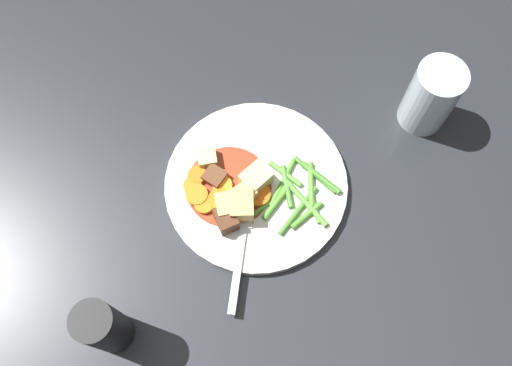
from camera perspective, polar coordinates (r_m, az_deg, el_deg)
ground_plane at (r=0.77m, az=0.00°, el=-0.39°), size 3.00×3.00×0.00m
dinner_plate at (r=0.76m, az=0.00°, el=-0.20°), size 0.25×0.25×0.01m
stew_sauce at (r=0.75m, az=-2.86°, el=-0.32°), size 0.12×0.12×0.00m
carrot_slice_0 at (r=0.75m, az=-6.61°, el=-0.33°), size 0.03×0.03×0.01m
carrot_slice_1 at (r=0.75m, az=-6.17°, el=-1.29°), size 0.03×0.03×0.01m
carrot_slice_2 at (r=0.74m, az=-3.81°, el=-1.77°), size 0.03×0.03×0.01m
carrot_slice_3 at (r=0.74m, az=0.49°, el=-1.19°), size 0.05×0.05×0.01m
carrot_slice_4 at (r=0.76m, az=-6.12°, el=0.78°), size 0.03×0.03×0.01m
carrot_slice_5 at (r=0.74m, az=-5.39°, el=-2.26°), size 0.03×0.03×0.01m
carrot_slice_6 at (r=0.75m, az=-3.49°, el=-0.46°), size 0.04×0.04×0.01m
potato_chunk_0 at (r=0.73m, az=-3.09°, el=-2.42°), size 0.03×0.03×0.03m
potato_chunk_1 at (r=0.74m, az=0.19°, el=0.51°), size 0.05×0.05×0.03m
potato_chunk_2 at (r=0.76m, az=-5.09°, el=2.58°), size 0.03×0.03×0.02m
potato_chunk_3 at (r=0.73m, az=-1.14°, el=-1.16°), size 0.03×0.03×0.03m
potato_chunk_4 at (r=0.73m, az=-1.47°, el=-2.35°), size 0.03×0.04×0.03m
meat_chunk_0 at (r=0.72m, az=-3.13°, el=-3.77°), size 0.03×0.04×0.03m
meat_chunk_1 at (r=0.75m, az=-4.33°, el=0.63°), size 0.04×0.04×0.02m
green_bean_0 at (r=0.74m, az=4.41°, el=-2.88°), size 0.06×0.06×0.01m
green_bean_1 at (r=0.75m, az=3.25°, el=-0.37°), size 0.01×0.06×0.01m
green_bean_2 at (r=0.74m, az=2.27°, el=-1.86°), size 0.05×0.05×0.01m
green_bean_3 at (r=0.74m, az=1.62°, el=-1.73°), size 0.06×0.04×0.01m
green_bean_4 at (r=0.76m, az=6.13°, el=0.94°), size 0.05×0.06×0.01m
green_bean_5 at (r=0.74m, az=5.22°, el=-2.07°), size 0.05×0.07×0.01m
green_bean_6 at (r=0.75m, az=2.77°, el=0.01°), size 0.05×0.07×0.01m
green_bean_7 at (r=0.74m, az=5.30°, el=-3.35°), size 0.05×0.04×0.01m
green_bean_8 at (r=0.74m, az=6.08°, el=-2.33°), size 0.01×0.05×0.01m
green_bean_9 at (r=0.76m, az=3.07°, el=0.96°), size 0.04×0.04×0.01m
green_bean_10 at (r=0.76m, az=6.76°, el=0.53°), size 0.05×0.05×0.01m
green_bean_11 at (r=0.75m, az=5.75°, el=-0.15°), size 0.02×0.06×0.01m
fork at (r=0.73m, az=-1.54°, el=-6.23°), size 0.06×0.17×0.00m
water_glass at (r=0.80m, az=17.75°, el=8.54°), size 0.07×0.07×0.11m
pepper_mill at (r=0.68m, az=-15.54°, el=-14.26°), size 0.05×0.05×0.12m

